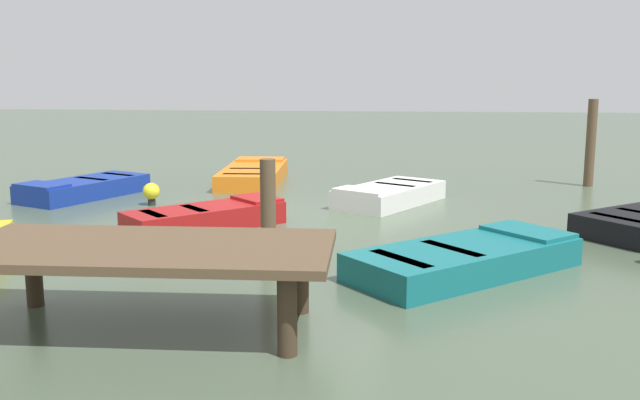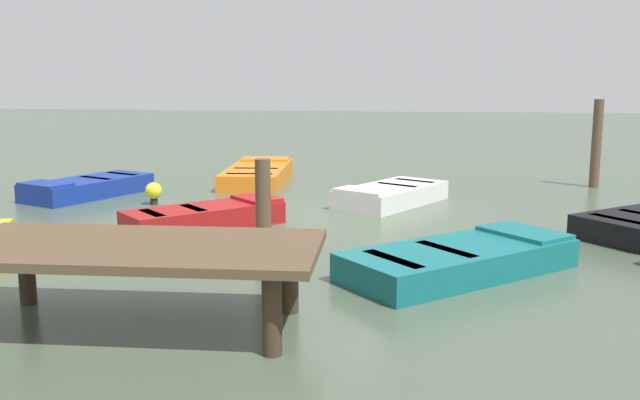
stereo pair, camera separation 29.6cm
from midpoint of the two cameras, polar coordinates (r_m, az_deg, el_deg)
ground_plane at (r=13.76m, az=-0.62°, el=-1.44°), size 80.00×80.00×0.00m
dock_segment at (r=7.92m, az=-14.91°, el=-4.36°), size 4.10×2.00×0.95m
rowboat_white at (r=15.22m, az=5.07°, el=0.48°), size 2.49×3.02×0.46m
rowboat_red at (r=12.97m, az=-9.84°, el=-1.33°), size 2.78×2.74×0.46m
rowboat_blue at (r=16.93m, az=-19.06°, el=0.94°), size 2.31×3.19×0.46m
rowboat_teal at (r=10.12m, az=10.92°, el=-4.62°), size 3.50×3.33×0.46m
rowboat_orange at (r=18.36m, az=-5.85°, el=2.12°), size 1.68×3.75×0.46m
mooring_piling_center at (r=10.35m, az=-5.03°, el=-0.96°), size 0.23×0.23×1.55m
mooring_piling_near_left at (r=18.69m, az=20.63°, el=4.34°), size 0.24×0.24×2.16m
marker_buoy at (r=15.48m, az=-14.02°, el=0.64°), size 0.36×0.36×0.48m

